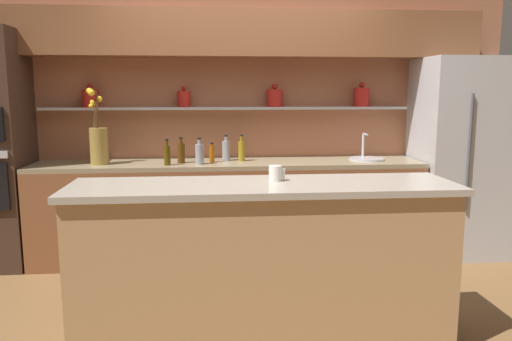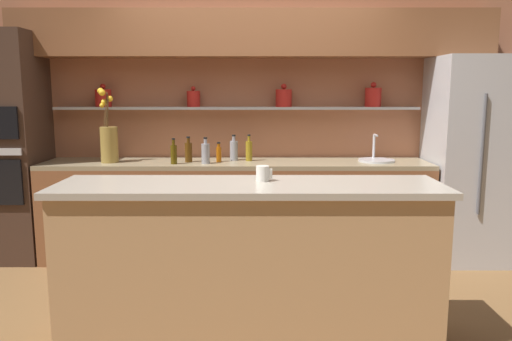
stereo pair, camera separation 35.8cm
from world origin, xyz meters
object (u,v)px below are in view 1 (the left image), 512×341
bottle_oil_1 (167,155)px  coffee_mug (275,173)px  refrigerator (466,157)px  sink_fixture (366,158)px  bottle_sauce_2 (212,154)px  bottle_oil_4 (242,150)px  bottle_spirit_3 (226,150)px  bottle_spirit_5 (199,154)px  bottle_spirit_0 (181,152)px  flower_vase (99,142)px

bottle_oil_1 → coffee_mug: size_ratio=2.33×
refrigerator → coffee_mug: 2.56m
sink_fixture → bottle_sauce_2: sink_fixture is taller
sink_fixture → bottle_oil_4: (-1.19, 0.03, 0.08)m
bottle_spirit_3 → bottle_spirit_5: size_ratio=1.02×
bottle_sauce_2 → refrigerator: bearing=-0.5°
bottle_oil_1 → bottle_oil_4: bearing=17.2°
bottle_sauce_2 → bottle_oil_4: bottle_oil_4 is taller
bottle_spirit_0 → bottle_sauce_2: (0.28, 0.02, -0.02)m
bottle_spirit_0 → bottle_spirit_3: bearing=15.8°
flower_vase → bottle_oil_4: flower_vase is taller
bottle_sauce_2 → bottle_spirit_5: bearing=-133.2°
refrigerator → bottle_spirit_0: bearing=179.9°
bottle_spirit_3 → flower_vase: bearing=-173.3°
bottle_spirit_0 → bottle_spirit_5: (0.17, -0.10, -0.00)m
bottle_oil_4 → refrigerator: bearing=-2.2°
flower_vase → bottle_spirit_0: flower_vase is taller
bottle_spirit_0 → bottle_oil_4: bottle_oil_4 is taller
bottle_sauce_2 → bottle_oil_4: 0.29m
refrigerator → bottle_spirit_5: size_ratio=7.84×
bottle_oil_1 → bottle_sauce_2: bottle_oil_1 is taller
bottle_spirit_0 → coffee_mug: bottle_spirit_0 is taller
sink_fixture → bottle_oil_1: (-1.86, -0.17, 0.07)m
bottle_sauce_2 → bottle_oil_4: size_ratio=0.74×
sink_fixture → bottle_spirit_0: 1.75m
refrigerator → bottle_oil_1: (-2.83, -0.13, 0.07)m
flower_vase → sink_fixture: size_ratio=2.03×
flower_vase → sink_fixture: bearing=1.4°
bottle_spirit_3 → refrigerator: bearing=-3.0°
bottle_spirit_5 → coffee_mug: bottle_spirit_5 is taller
sink_fixture → bottle_spirit_5: (-1.58, -0.14, 0.08)m
bottle_spirit_0 → bottle_oil_4: bearing=8.1°
bottle_oil_4 → bottle_spirit_5: bottle_oil_4 is taller
sink_fixture → bottle_oil_4: bearing=178.3°
bottle_spirit_5 → coffee_mug: (0.50, -1.44, 0.05)m
sink_fixture → bottle_oil_1: size_ratio=1.43×
bottle_oil_4 → bottle_oil_1: bearing=-162.8°
flower_vase → sink_fixture: 2.48m
bottle_oil_4 → bottle_spirit_5: bearing=-155.3°
flower_vase → bottle_spirit_0: bearing=1.3°
bottle_spirit_0 → bottle_spirit_3: size_ratio=0.97×
bottle_spirit_5 → refrigerator: bearing=2.2°
bottle_oil_4 → coffee_mug: bearing=-86.2°
bottle_oil_1 → coffee_mug: bearing=-61.0°
bottle_spirit_0 → bottle_sauce_2: bearing=3.6°
bottle_oil_1 → bottle_spirit_3: (0.53, 0.25, 0.00)m
sink_fixture → bottle_oil_1: sink_fixture is taller
bottle_spirit_3 → bottle_oil_4: (0.14, -0.04, 0.00)m
flower_vase → bottle_sauce_2: (1.01, 0.03, -0.13)m
bottle_spirit_3 → bottle_oil_4: size_ratio=0.98×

